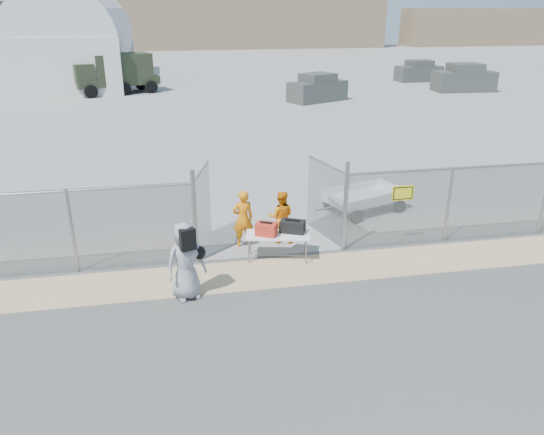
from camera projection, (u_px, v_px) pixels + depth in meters
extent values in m
plane|color=#3E3E3E|center=(288.00, 292.00, 12.45)|extent=(160.00, 160.00, 0.00)
cube|color=gray|center=(194.00, 77.00, 50.79)|extent=(160.00, 80.00, 0.01)
cube|color=tan|center=(279.00, 272.00, 13.36)|extent=(44.00, 1.60, 0.01)
cube|color=red|center=(266.00, 229.00, 13.72)|extent=(0.63, 0.55, 0.33)
cube|color=black|center=(293.00, 226.00, 13.92)|extent=(0.74, 0.62, 0.31)
imported|color=orange|center=(243.00, 219.00, 14.55)|extent=(0.65, 0.47, 1.63)
imported|color=orange|center=(281.00, 217.00, 14.84)|extent=(0.85, 0.73, 1.51)
imported|color=gray|center=(186.00, 261.00, 11.90)|extent=(1.04, 0.85, 1.84)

